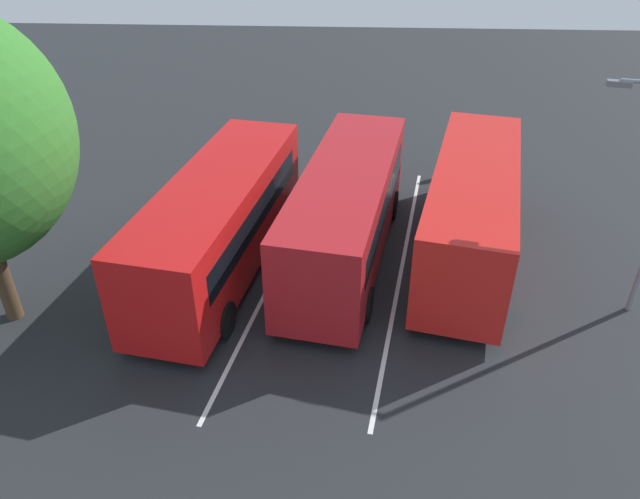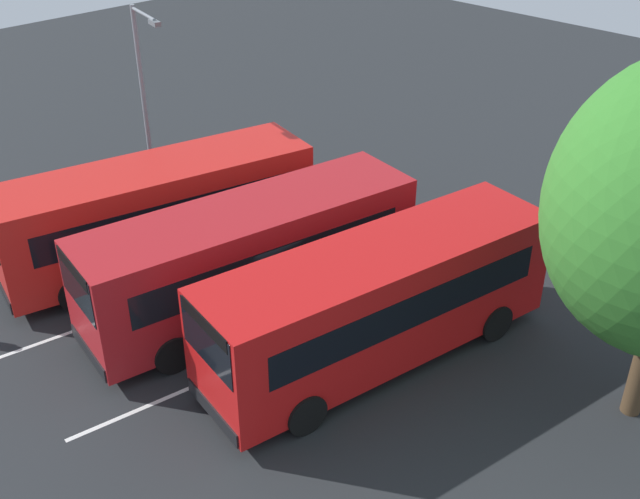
{
  "view_description": "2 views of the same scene",
  "coord_description": "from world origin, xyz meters",
  "px_view_note": "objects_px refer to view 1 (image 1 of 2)",
  "views": [
    {
      "loc": [
        -15.71,
        -0.19,
        10.64
      ],
      "look_at": [
        -1.06,
        0.61,
        1.24
      ],
      "focal_mm": 33.47,
      "sensor_mm": 36.0,
      "label": 1
    },
    {
      "loc": [
        11.3,
        13.44,
        12.17
      ],
      "look_at": [
        -0.96,
        1.04,
        1.8
      ],
      "focal_mm": 42.72,
      "sensor_mm": 36.0,
      "label": 2
    }
  ],
  "objects_px": {
    "bus_far_left": "(472,208)",
    "bus_center_left": "(346,210)",
    "bus_center_right": "(220,220)",
    "pedestrian": "(464,151)"
  },
  "relations": [
    {
      "from": "bus_center_left",
      "to": "pedestrian",
      "type": "xyz_separation_m",
      "value": [
        6.56,
        -4.66,
        -0.74
      ]
    },
    {
      "from": "bus_far_left",
      "to": "bus_center_right",
      "type": "bearing_deg",
      "value": 111.51
    },
    {
      "from": "bus_center_right",
      "to": "bus_far_left",
      "type": "bearing_deg",
      "value": -71.62
    },
    {
      "from": "bus_center_right",
      "to": "bus_center_left",
      "type": "bearing_deg",
      "value": -67.51
    },
    {
      "from": "bus_far_left",
      "to": "bus_center_right",
      "type": "distance_m",
      "value": 7.75
    },
    {
      "from": "bus_far_left",
      "to": "bus_center_right",
      "type": "relative_size",
      "value": 1.0
    },
    {
      "from": "pedestrian",
      "to": "bus_center_right",
      "type": "bearing_deg",
      "value": -45.75
    },
    {
      "from": "bus_center_left",
      "to": "pedestrian",
      "type": "distance_m",
      "value": 8.08
    },
    {
      "from": "bus_center_left",
      "to": "bus_center_right",
      "type": "bearing_deg",
      "value": 112.61
    },
    {
      "from": "bus_far_left",
      "to": "bus_center_left",
      "type": "xyz_separation_m",
      "value": [
        -0.31,
        3.89,
        0.0
      ]
    }
  ]
}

